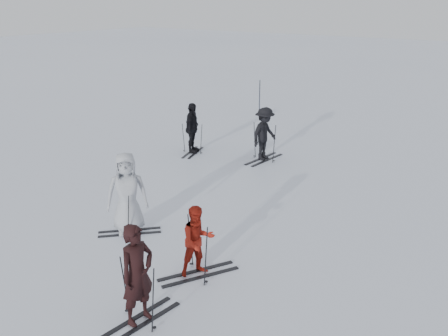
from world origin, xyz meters
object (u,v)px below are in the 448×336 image
object	(u,v)px
skier_near_dark	(137,276)
piste_marker	(260,99)
skier_uphill_left	(192,129)
skier_uphill_far	(264,134)
skier_grey	(127,194)
skier_red	(198,242)

from	to	relation	value
skier_near_dark	piste_marker	distance (m)	16.13
skier_uphill_left	skier_uphill_far	bearing A→B (deg)	-90.65
skier_uphill_far	skier_grey	bearing A→B (deg)	-173.50
skier_near_dark	piste_marker	size ratio (longest dim) A/B	1.05
skier_near_dark	skier_uphill_far	size ratio (longest dim) A/B	1.00
skier_near_dark	skier_red	bearing A→B (deg)	9.24
skier_near_dark	skier_uphill_left	bearing A→B (deg)	38.76
skier_near_dark	skier_grey	distance (m)	3.60
skier_near_dark	skier_red	world-z (taller)	skier_near_dark
skier_uphill_left	skier_red	bearing A→B (deg)	-158.70
skier_near_dark	skier_uphill_far	xyz separation A→B (m)	(-2.94, 9.22, -0.00)
skier_near_dark	skier_uphill_left	distance (m)	10.06
skier_near_dark	skier_red	distance (m)	1.84
skier_near_dark	skier_uphill_left	world-z (taller)	skier_near_dark
skier_red	skier_near_dark	bearing A→B (deg)	-147.89
skier_uphill_left	skier_uphill_far	xyz separation A→B (m)	(2.57, 0.80, 0.01)
skier_near_dark	skier_red	xyz separation A→B (m)	(-0.12, 1.83, -0.17)
skier_uphill_far	skier_red	bearing A→B (deg)	-154.73
skier_uphill_left	piste_marker	distance (m)	6.42
skier_red	skier_uphill_far	distance (m)	7.91
skier_near_dark	skier_grey	bearing A→B (deg)	53.76
skier_red	piste_marker	size ratio (longest dim) A/B	0.85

